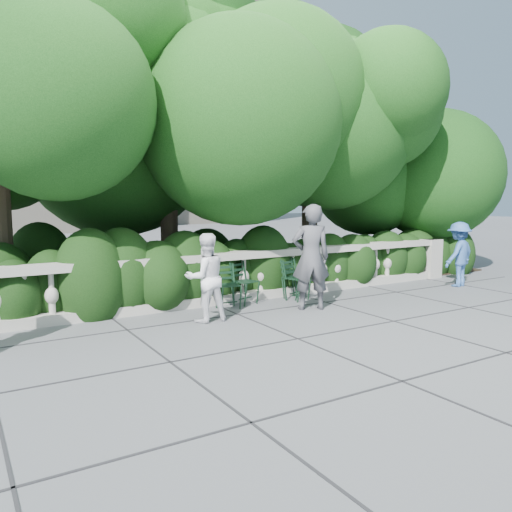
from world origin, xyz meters
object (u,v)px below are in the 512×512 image
chair_f (301,299)px  person_woman_grey (311,257)px  person_casual_man (206,278)px  chair_c (303,301)px  chair_d (251,305)px  person_older_blue (459,254)px  chair_b (231,310)px

chair_f → person_woman_grey: 1.34m
chair_f → person_casual_man: person_casual_man is taller
chair_c → chair_d: bearing=150.6°
chair_c → person_older_blue: person_older_blue is taller
chair_c → chair_f: 0.20m
chair_f → person_woman_grey: size_ratio=0.43×
person_casual_man → chair_c: bearing=-166.7°
chair_d → person_older_blue: 5.31m
person_woman_grey → person_casual_man: (-2.06, 0.19, -0.23)m
chair_f → person_older_blue: bearing=-30.1°
person_older_blue → chair_f: bearing=-19.2°
chair_b → person_casual_man: person_casual_man is taller
person_woman_grey → person_casual_man: bearing=18.6°
chair_c → chair_d: 1.11m
chair_c → chair_d: (-1.09, 0.23, 0.00)m
chair_d → person_woman_grey: size_ratio=0.43×
chair_c → chair_b: bearing=160.9°
chair_f → chair_d: bearing=157.8°
chair_b → chair_d: size_ratio=1.00×
person_casual_man → person_older_blue: size_ratio=0.99×
chair_d → chair_f: same height
chair_f → person_casual_man: bearing=174.4°
chair_b → person_casual_man: 1.16m
chair_d → person_casual_man: size_ratio=0.56×
chair_f → person_woman_grey: person_woman_grey is taller
chair_b → person_older_blue: size_ratio=0.56×
chair_c → chair_f: bearing=49.1°
chair_c → person_casual_man: bearing=173.1°
person_older_blue → chair_d: bearing=-17.5°
person_woman_grey → chair_d: bearing=-24.2°
person_woman_grey → person_older_blue: (4.42, 0.11, -0.22)m
chair_c → person_older_blue: (4.11, -0.53, 0.75)m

